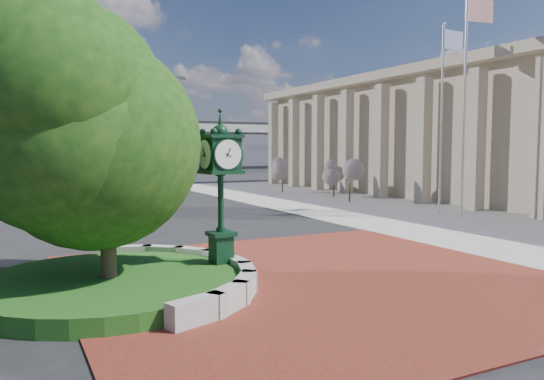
{
  "coord_description": "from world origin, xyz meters",
  "views": [
    {
      "loc": [
        -7.06,
        -12.45,
        3.37
      ],
      "look_at": [
        -0.02,
        1.5,
        2.14
      ],
      "focal_mm": 35.0,
      "sensor_mm": 36.0,
      "label": 1
    }
  ],
  "objects": [
    {
      "name": "street_lamp_near",
      "position": [
        3.6,
        26.54,
        5.09
      ],
      "size": [
        1.85,
        0.89,
        8.68
      ],
      "color": "slate",
      "rests_on": "ground"
    },
    {
      "name": "parked_car",
      "position": [
        2.91,
        37.29,
        0.86
      ],
      "size": [
        3.1,
        5.38,
        1.72
      ],
      "primitive_type": "imported",
      "rotation": [
        0.0,
        0.0,
        0.22
      ],
      "color": "#50190B",
      "rests_on": "ground"
    },
    {
      "name": "flagpole_a",
      "position": [
        12.39,
        5.96,
        5.5
      ],
      "size": [
        1.67,
        0.26,
        10.73
      ],
      "color": "silver",
      "rests_on": "ground"
    },
    {
      "name": "civic_building",
      "position": [
        23.6,
        12.0,
        4.33
      ],
      "size": [
        17.35,
        44.0,
        8.6
      ],
      "color": "tan",
      "rests_on": "ground"
    },
    {
      "name": "sidewalk",
      "position": [
        16.0,
        10.0,
        0.02
      ],
      "size": [
        20.0,
        50.0,
        0.04
      ],
      "primitive_type": "cube",
      "color": "#9E9B93",
      "rests_on": "ground"
    },
    {
      "name": "plaza",
      "position": [
        0.0,
        -1.0,
        0.02
      ],
      "size": [
        12.0,
        12.0,
        0.04
      ],
      "primitive_type": "cube",
      "color": "maroon",
      "rests_on": "ground"
    },
    {
      "name": "flagpole_b",
      "position": [
        12.81,
        7.84,
        4.94
      ],
      "size": [
        1.51,
        0.17,
        9.64
      ],
      "color": "silver",
      "rests_on": "ground"
    },
    {
      "name": "post_clock",
      "position": [
        -2.12,
        0.27,
        2.36
      ],
      "size": [
        0.97,
        0.97,
        4.3
      ],
      "color": "black",
      "rests_on": "ground"
    },
    {
      "name": "grass_bed",
      "position": [
        -5.0,
        0.0,
        0.2
      ],
      "size": [
        6.1,
        6.1,
        0.4
      ],
      "primitive_type": "cylinder",
      "color": "#1A4B15",
      "rests_on": "ground"
    },
    {
      "name": "shrub_far",
      "position": [
        11.74,
        23.05,
        1.59
      ],
      "size": [
        1.2,
        1.2,
        2.2
      ],
      "color": "#38281C",
      "rests_on": "ground"
    },
    {
      "name": "tree_street",
      "position": [
        -4.0,
        18.0,
        3.24
      ],
      "size": [
        4.4,
        4.4,
        5.45
      ],
      "color": "#38281C",
      "rests_on": "ground"
    },
    {
      "name": "street_lamp_far",
      "position": [
        -1.36,
        44.96,
        4.89
      ],
      "size": [
        1.79,
        0.84,
        8.34
      ],
      "color": "slate",
      "rests_on": "ground"
    },
    {
      "name": "shrub_near",
      "position": [
        12.08,
        14.74,
        1.59
      ],
      "size": [
        1.2,
        1.2,
        2.2
      ],
      "color": "#38281C",
      "rests_on": "ground"
    },
    {
      "name": "overpass",
      "position": [
        -0.22,
        70.0,
        6.54
      ],
      "size": [
        90.0,
        12.0,
        7.5
      ],
      "color": "#9E9B93",
      "rests_on": "ground"
    },
    {
      "name": "planter_wall",
      "position": [
        -2.71,
        -0.0,
        0.27
      ],
      "size": [
        2.96,
        6.77,
        0.54
      ],
      "color": "#9E9B93",
      "rests_on": "ground"
    },
    {
      "name": "tree_planter",
      "position": [
        -5.0,
        0.0,
        3.72
      ],
      "size": [
        5.2,
        5.2,
        6.33
      ],
      "color": "#38281C",
      "rests_on": "ground"
    },
    {
      "name": "ground",
      "position": [
        0.0,
        0.0,
        0.0
      ],
      "size": [
        200.0,
        200.0,
        0.0
      ],
      "primitive_type": "plane",
      "color": "black",
      "rests_on": "ground"
    },
    {
      "name": "shrub_mid",
      "position": [
        13.15,
        18.13,
        1.59
      ],
      "size": [
        1.2,
        1.2,
        2.2
      ],
      "color": "#38281C",
      "rests_on": "ground"
    }
  ]
}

